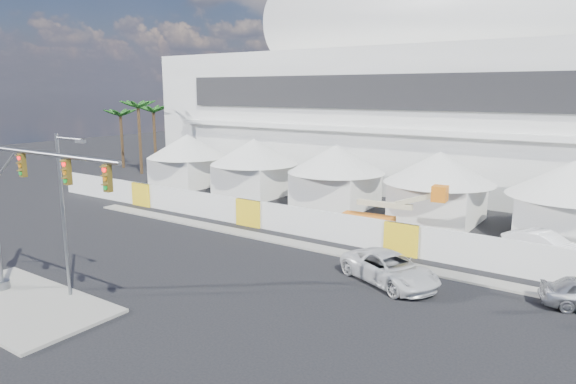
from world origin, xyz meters
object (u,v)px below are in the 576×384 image
Objects in this scene: lot_car_a at (545,245)px; boom_lift at (376,219)px; traffic_mast at (14,206)px; pickup_curb at (390,268)px; streetlight_median at (65,205)px.

boom_lift reaches higher than lot_car_a.
lot_car_a is 29.24m from traffic_mast.
pickup_curb is 1.19× the size of lot_car_a.
pickup_curb is 0.73× the size of streetlight_median.
streetlight_median is at bearing 40.85° from traffic_mast.
traffic_mast is (-19.60, -21.34, 3.88)m from lot_car_a.
pickup_curb is at bearing 42.03° from streetlight_median.
traffic_mast reaches higher than streetlight_median.
pickup_curb is 16.42m from streetlight_median.
lot_car_a is 10.82m from boom_lift.
pickup_curb is at bearing -65.56° from boom_lift.
boom_lift is at bearing 112.10° from lot_car_a.
pickup_curb is 10.96m from lot_car_a.
lot_car_a is at bearing -8.76° from pickup_curb.
traffic_mast is at bearing 156.11° from lot_car_a.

